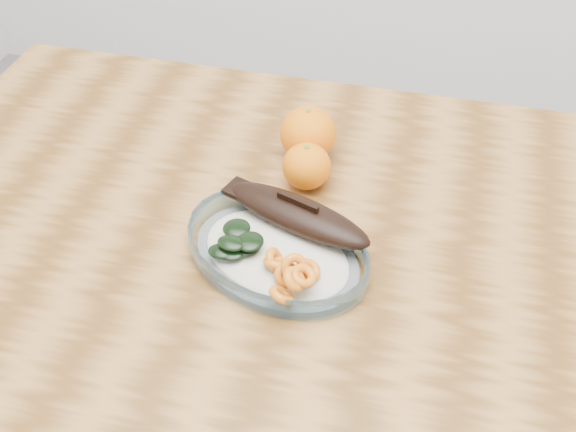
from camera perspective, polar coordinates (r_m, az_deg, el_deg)
The scene contains 4 objects.
dining_table at distance 1.01m, azimuth 1.03°, elevation -6.39°, with size 1.20×0.80×0.75m.
plated_meal at distance 0.91m, azimuth -0.82°, elevation -2.46°, with size 0.59×0.59×0.08m.
orange_left at distance 1.06m, azimuth 1.59°, elevation 6.52°, with size 0.08×0.08×0.08m, color orange.
orange_right at distance 1.01m, azimuth 1.48°, elevation 3.95°, with size 0.07×0.07×0.07m, color orange.
Camera 1 is at (0.14, -0.65, 1.41)m, focal length 45.00 mm.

